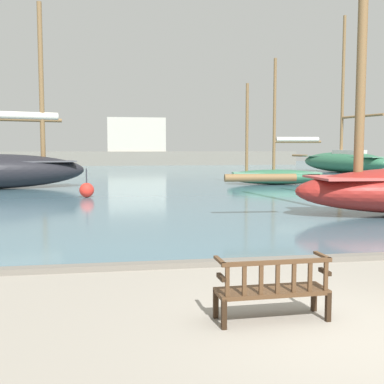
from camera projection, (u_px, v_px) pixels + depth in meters
The scene contains 8 objects.
ground_plane at pixel (344, 331), 6.46m from camera, with size 160.00×160.00×0.00m, color gray.
harbor_water at pixel (142, 172), 49.68m from camera, with size 100.00×80.00×0.08m, color slate.
quay_edge_kerb at pixel (259, 261), 10.24m from camera, with size 40.00×0.30×0.12m, color slate.
park_bench at pixel (273, 288), 6.83m from camera, with size 1.62×0.58×0.92m.
sailboat_outer_starboard at pixel (276, 174), 32.09m from camera, with size 6.82×2.89×8.28m.
sailboat_mid_starboard at pixel (343, 160), 48.31m from camera, with size 6.01×13.72×15.45m.
channel_buoy at pixel (87, 190), 23.48m from camera, with size 0.71×0.71×1.41m.
far_breakwater at pixel (134, 153), 68.63m from camera, with size 48.00×2.40×6.85m.
Camera 1 is at (-3.05, -5.84, 2.45)m, focal length 45.00 mm.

